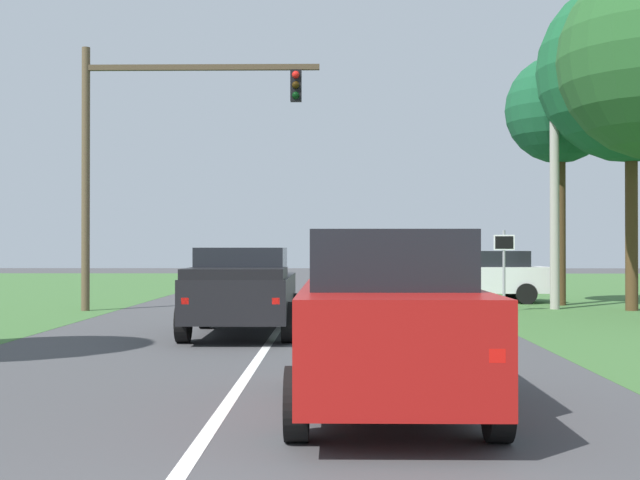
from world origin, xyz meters
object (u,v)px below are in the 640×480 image
(pickup_truck_lead, at_px, (243,290))
(oak_tree_right, at_px, (631,70))
(keep_moving_sign, at_px, (504,259))
(traffic_light, at_px, (146,138))
(extra_tree_1, at_px, (560,111))
(utility_pole_right, at_px, (555,167))
(crossing_suv_far, at_px, (478,275))
(red_suv_near, at_px, (387,317))

(pickup_truck_lead, distance_m, oak_tree_right, 14.21)
(keep_moving_sign, height_order, oak_tree_right, oak_tree_right)
(traffic_light, xyz_separation_m, extra_tree_1, (12.69, 2.61, 1.17))
(utility_pole_right, bearing_deg, extra_tree_1, 70.66)
(keep_moving_sign, relative_size, oak_tree_right, 0.24)
(pickup_truck_lead, xyz_separation_m, extra_tree_1, (9.12, 9.53, 5.25))
(crossing_suv_far, bearing_deg, pickup_truck_lead, -121.74)
(oak_tree_right, distance_m, extra_tree_1, 2.85)
(pickup_truck_lead, xyz_separation_m, utility_pole_right, (8.51, 7.79, 3.29))
(pickup_truck_lead, bearing_deg, extra_tree_1, 46.26)
(keep_moving_sign, distance_m, oak_tree_right, 6.74)
(red_suv_near, xyz_separation_m, crossing_suv_far, (4.22, 19.16, -0.15))
(red_suv_near, bearing_deg, oak_tree_right, 62.45)
(pickup_truck_lead, height_order, traffic_light, traffic_light)
(oak_tree_right, height_order, utility_pole_right, oak_tree_right)
(oak_tree_right, relative_size, extra_tree_1, 1.22)
(red_suv_near, xyz_separation_m, extra_tree_1, (6.59, 17.77, 5.14))
(keep_moving_sign, bearing_deg, red_suv_near, -105.89)
(traffic_light, height_order, extra_tree_1, extra_tree_1)
(red_suv_near, bearing_deg, traffic_light, 111.92)
(pickup_truck_lead, distance_m, keep_moving_sign, 9.60)
(pickup_truck_lead, height_order, oak_tree_right, oak_tree_right)
(red_suv_near, bearing_deg, pickup_truck_lead, 107.05)
(traffic_light, bearing_deg, keep_moving_sign, -0.90)
(pickup_truck_lead, bearing_deg, red_suv_near, -72.95)
(pickup_truck_lead, relative_size, extra_tree_1, 0.61)
(red_suv_near, bearing_deg, extra_tree_1, 69.65)
(keep_moving_sign, height_order, extra_tree_1, extra_tree_1)
(traffic_light, relative_size, extra_tree_1, 0.96)
(pickup_truck_lead, height_order, extra_tree_1, extra_tree_1)
(red_suv_near, xyz_separation_m, pickup_truck_lead, (-2.53, 8.24, -0.11))
(extra_tree_1, bearing_deg, red_suv_near, -110.35)
(pickup_truck_lead, distance_m, extra_tree_1, 14.20)
(utility_pole_right, bearing_deg, pickup_truck_lead, -137.54)
(extra_tree_1, bearing_deg, oak_tree_right, -56.97)
(traffic_light, bearing_deg, red_suv_near, -68.08)
(pickup_truck_lead, bearing_deg, traffic_light, 117.30)
(crossing_suv_far, distance_m, utility_pole_right, 4.89)
(extra_tree_1, bearing_deg, utility_pole_right, -109.34)
(red_suv_near, distance_m, oak_tree_right, 18.46)
(crossing_suv_far, relative_size, utility_pole_right, 0.55)
(keep_moving_sign, bearing_deg, extra_tree_1, 50.06)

